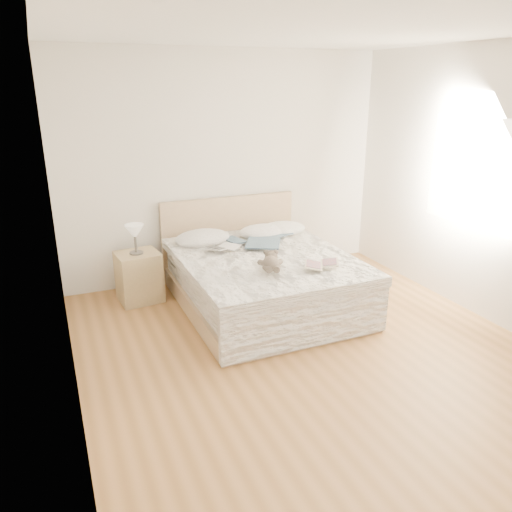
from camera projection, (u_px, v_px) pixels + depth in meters
The scene contains 16 objects.
floor at pixel (314, 354), 4.49m from camera, with size 4.00×4.50×0.00m, color brown.
ceiling at pixel (328, 27), 3.60m from camera, with size 4.00×4.50×0.00m, color white.
wall_back at pixel (226, 167), 6.00m from camera, with size 4.00×0.02×2.70m, color silver.
wall_left at pixel (58, 237), 3.31m from camera, with size 0.02×4.50×2.70m, color silver.
wall_right at pixel (501, 189), 4.79m from camera, with size 0.02×4.50×2.70m, color silver.
window at pixel (478, 174), 5.01m from camera, with size 0.02×1.30×1.10m, color white.
bed at pixel (261, 278), 5.43m from camera, with size 1.72×2.14×1.00m.
nightstand at pixel (139, 277), 5.52m from camera, with size 0.45×0.40×0.56m, color tan.
table_lamp at pixel (135, 233), 5.33m from camera, with size 0.25×0.25×0.32m.
pillow_left at pixel (203, 238), 5.67m from camera, with size 0.64×0.45×0.19m, color white.
pillow_middle at pixel (263, 232), 5.93m from camera, with size 0.56×0.39×0.17m, color white.
pillow_right at pixel (283, 229), 6.04m from camera, with size 0.56×0.39×0.17m, color white.
blouse at pixel (264, 241), 5.60m from camera, with size 0.58×0.62×0.02m, color #334A5E, non-canonical shape.
photo_book at pixel (222, 248), 5.37m from camera, with size 0.33×0.23×0.02m, color silver.
childrens_book at pixel (322, 265), 4.88m from camera, with size 0.36×0.25×0.02m, color beige.
teddy_bear at pixel (271, 269), 4.72m from camera, with size 0.21×0.30×0.16m, color #65584B, non-canonical shape.
Camera 1 is at (-2.03, -3.43, 2.32)m, focal length 35.00 mm.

